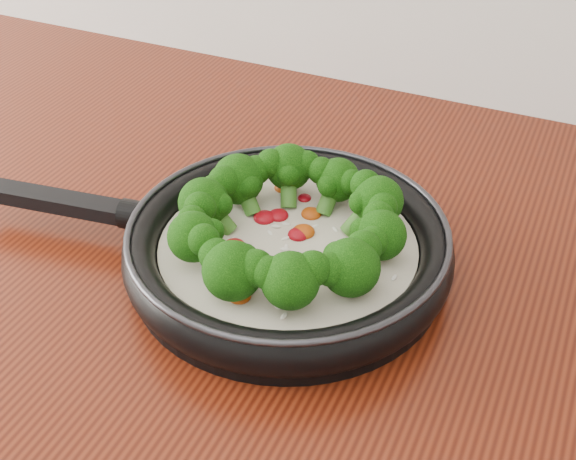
% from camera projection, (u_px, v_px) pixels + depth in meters
% --- Properties ---
extents(skillet, '(0.52, 0.36, 0.09)m').
position_uv_depth(skillet, '(285.00, 242.00, 0.72)').
color(skillet, black).
rests_on(skillet, counter).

